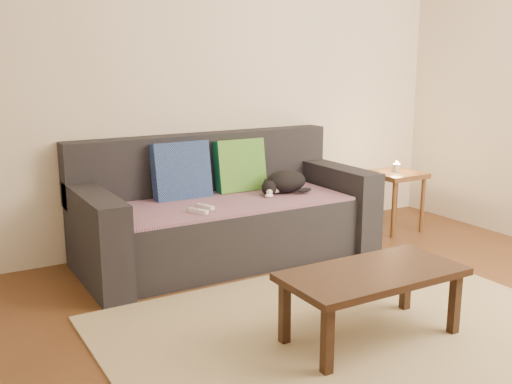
% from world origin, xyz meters
% --- Properties ---
extents(ground, '(4.50, 4.50, 0.00)m').
position_xyz_m(ground, '(0.00, 0.00, 0.00)').
color(ground, brown).
rests_on(ground, ground).
extents(back_wall, '(4.50, 0.04, 2.60)m').
position_xyz_m(back_wall, '(0.00, 2.00, 1.30)').
color(back_wall, beige).
rests_on(back_wall, ground).
extents(sofa, '(2.10, 0.94, 0.87)m').
position_xyz_m(sofa, '(0.00, 1.57, 0.31)').
color(sofa, '#232328').
rests_on(sofa, ground).
extents(throw_blanket, '(1.66, 0.74, 0.02)m').
position_xyz_m(throw_blanket, '(0.00, 1.48, 0.43)').
color(throw_blanket, '#472B51').
rests_on(throw_blanket, sofa).
extents(cushion_navy, '(0.42, 0.17, 0.43)m').
position_xyz_m(cushion_navy, '(-0.25, 1.74, 0.63)').
color(cushion_navy, navy).
rests_on(cushion_navy, throw_blanket).
extents(cushion_green, '(0.39, 0.16, 0.40)m').
position_xyz_m(cushion_green, '(0.23, 1.74, 0.63)').
color(cushion_green, '#0E5A36').
rests_on(cushion_green, throw_blanket).
extents(cat, '(0.43, 0.34, 0.17)m').
position_xyz_m(cat, '(0.47, 1.49, 0.52)').
color(cat, black).
rests_on(cat, throw_blanket).
extents(wii_remote_a, '(0.10, 0.15, 0.03)m').
position_xyz_m(wii_remote_a, '(-0.35, 1.26, 0.46)').
color(wii_remote_a, white).
rests_on(wii_remote_a, throw_blanket).
extents(wii_remote_b, '(0.08, 0.15, 0.03)m').
position_xyz_m(wii_remote_b, '(-0.26, 1.34, 0.46)').
color(wii_remote_b, white).
rests_on(wii_remote_b, throw_blanket).
extents(side_table, '(0.40, 0.40, 0.50)m').
position_xyz_m(side_table, '(1.55, 1.46, 0.41)').
color(side_table, brown).
rests_on(side_table, ground).
extents(candle, '(0.06, 0.06, 0.09)m').
position_xyz_m(candle, '(1.55, 1.46, 0.53)').
color(candle, beige).
rests_on(candle, side_table).
extents(rug, '(2.50, 1.80, 0.01)m').
position_xyz_m(rug, '(0.00, 0.15, 0.01)').
color(rug, tan).
rests_on(rug, ground).
extents(coffee_table, '(0.94, 0.47, 0.38)m').
position_xyz_m(coffee_table, '(0.04, 0.02, 0.33)').
color(coffee_table, '#321D13').
rests_on(coffee_table, rug).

